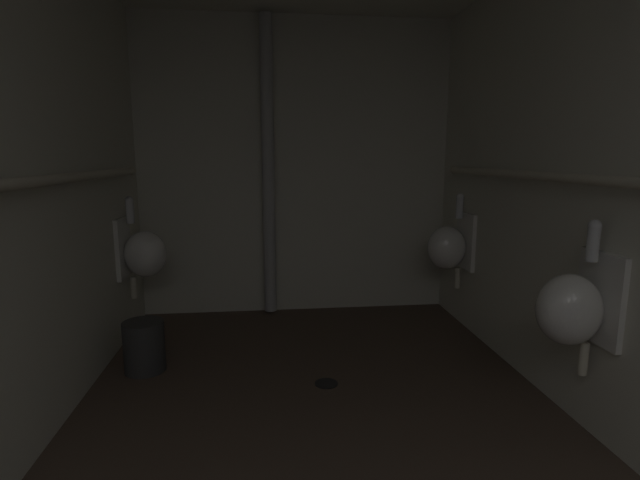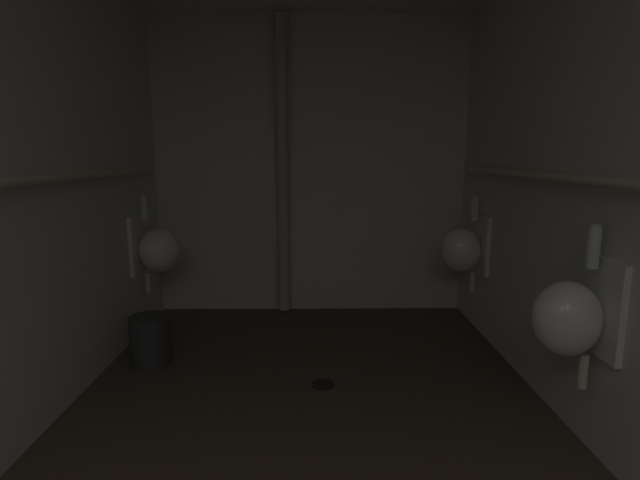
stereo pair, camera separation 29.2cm
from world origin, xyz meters
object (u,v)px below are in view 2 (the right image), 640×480
(urinal_right_far, at_px, (464,249))
(waste_bin, at_px, (150,340))
(urinal_left_mid, at_px, (156,249))
(standpipe_back_wall, at_px, (282,169))
(urinal_right_mid, at_px, (571,316))
(floor_drain, at_px, (323,384))

(urinal_right_far, distance_m, waste_bin, 2.34)
(urinal_left_mid, height_order, standpipe_back_wall, standpipe_back_wall)
(urinal_right_far, bearing_deg, urinal_right_mid, -90.00)
(urinal_right_far, height_order, waste_bin, urinal_right_far)
(urinal_left_mid, bearing_deg, urinal_right_mid, -33.66)
(urinal_left_mid, relative_size, floor_drain, 5.39)
(standpipe_back_wall, bearing_deg, urinal_right_far, -18.82)
(urinal_right_mid, distance_m, standpipe_back_wall, 2.53)
(waste_bin, bearing_deg, urinal_right_mid, -23.70)
(urinal_right_mid, xyz_separation_m, waste_bin, (-2.21, 0.97, -0.49))
(urinal_right_mid, bearing_deg, floor_drain, 148.80)
(urinal_left_mid, xyz_separation_m, floor_drain, (1.25, -0.90, -0.65))
(standpipe_back_wall, distance_m, floor_drain, 1.87)
(standpipe_back_wall, xyz_separation_m, floor_drain, (0.31, -1.36, -1.24))
(urinal_left_mid, distance_m, waste_bin, 0.77)
(urinal_right_mid, relative_size, waste_bin, 2.33)
(standpipe_back_wall, relative_size, floor_drain, 17.37)
(floor_drain, distance_m, waste_bin, 1.18)
(standpipe_back_wall, bearing_deg, urinal_left_mid, -153.25)
(floor_drain, bearing_deg, waste_bin, 164.45)
(urinal_left_mid, relative_size, urinal_right_far, 1.00)
(urinal_left_mid, relative_size, waste_bin, 2.33)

